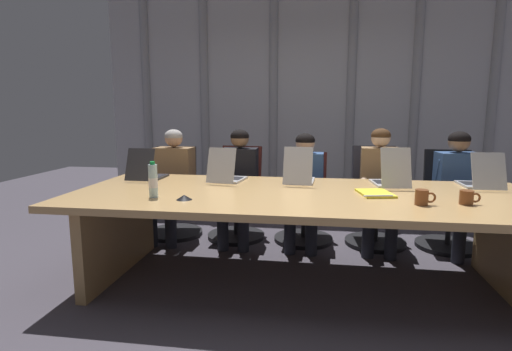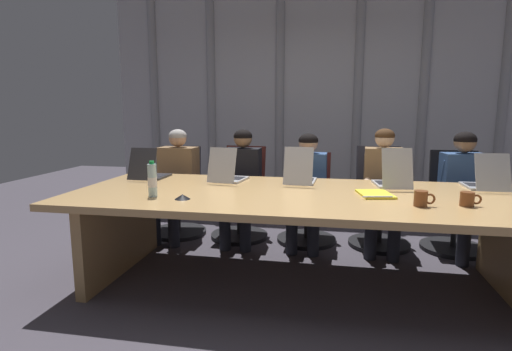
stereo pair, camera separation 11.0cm
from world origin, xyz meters
name	(u,v)px [view 1 (the left image)]	position (x,y,z in m)	size (l,w,h in m)	color
ground_plane	(301,283)	(0.00, 0.00, 0.00)	(11.47, 11.47, 0.00)	#47424C
conference_table	(302,212)	(0.00, 0.00, 0.58)	(3.48, 1.38, 0.72)	tan
curtain_backdrop	(311,92)	(0.00, 2.68, 1.58)	(5.74, 0.17, 3.16)	#B2B2B7
laptop_left_end	(147,173)	(-1.40, 0.39, 0.78)	(0.25, 0.42, 0.29)	#2D2D33
laptop_left_mid	(227,175)	(-0.66, 0.38, 0.78)	(0.29, 0.43, 0.30)	#BCBCC1
laptop_center	(299,176)	(-0.04, 0.40, 0.78)	(0.26, 0.44, 0.32)	#BCBCC1
laptop_right_mid	(390,179)	(0.69, 0.38, 0.78)	(0.28, 0.46, 0.33)	#BCBCC1
laptop_right_end	(480,181)	(1.40, 0.42, 0.78)	(0.25, 0.42, 0.29)	#A8ADB7
office_chair_left_end	(175,202)	(-1.41, 1.10, 0.35)	(0.60, 0.61, 0.94)	#2D2D38
office_chair_left_mid	(237,204)	(-0.72, 1.10, 0.35)	(0.60, 0.60, 0.95)	#511E19
office_chair_center	(304,208)	(-0.02, 1.10, 0.34)	(0.60, 0.60, 0.90)	#511E19
office_chair_right_mid	(375,208)	(0.70, 1.10, 0.36)	(0.60, 0.60, 0.97)	#2D2D38
office_chair_right_end	(448,212)	(1.39, 1.10, 0.35)	(0.60, 0.60, 0.95)	black
person_left_end	(172,178)	(-1.38, 0.94, 0.64)	(0.42, 0.56, 1.14)	olive
person_left_mid	(238,180)	(-0.68, 0.94, 0.64)	(0.37, 0.55, 1.14)	black
person_center	(304,183)	(-0.02, 0.94, 0.63)	(0.39, 0.56, 1.11)	#335184
person_right_mid	(379,182)	(0.70, 0.94, 0.65)	(0.38, 0.56, 1.16)	olive
person_right_end	(460,185)	(1.43, 0.94, 0.65)	(0.41, 0.57, 1.14)	#335184
water_bottle_secondary	(153,181)	(-1.04, -0.32, 0.84)	(0.06, 0.06, 0.26)	silver
coffee_mug_near	(467,197)	(1.08, -0.21, 0.77)	(0.13, 0.09, 0.09)	brown
coffee_mug_far	(422,197)	(0.79, -0.27, 0.77)	(0.13, 0.08, 0.10)	brown
conference_mic_left_side	(184,197)	(-0.80, -0.36, 0.74)	(0.11, 0.11, 0.04)	black
spiral_notepad	(375,193)	(0.53, 0.02, 0.73)	(0.28, 0.34, 0.03)	yellow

